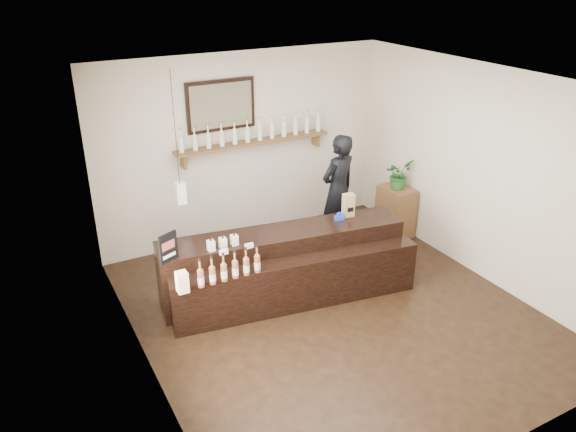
% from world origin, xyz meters
% --- Properties ---
extents(ground, '(5.00, 5.00, 0.00)m').
position_xyz_m(ground, '(0.00, 0.00, 0.00)').
color(ground, black).
rests_on(ground, ground).
extents(room_shell, '(5.00, 5.00, 5.00)m').
position_xyz_m(room_shell, '(0.00, 0.00, 1.70)').
color(room_shell, beige).
rests_on(room_shell, ground).
extents(back_wall_decor, '(2.66, 0.96, 1.69)m').
position_xyz_m(back_wall_decor, '(-0.15, 2.37, 1.76)').
color(back_wall_decor, brown).
rests_on(back_wall_decor, ground).
extents(counter, '(3.16, 1.29, 1.02)m').
position_xyz_m(counter, '(-0.32, 0.58, 0.41)').
color(counter, black).
rests_on(counter, ground).
extents(promo_sign, '(0.23, 0.12, 0.35)m').
position_xyz_m(promo_sign, '(-1.78, 0.64, 1.04)').
color(promo_sign, black).
rests_on(promo_sign, counter).
extents(paper_bag, '(0.15, 0.12, 0.31)m').
position_xyz_m(paper_bag, '(0.65, 0.69, 1.03)').
color(paper_bag, '#9C804B').
rests_on(paper_bag, counter).
extents(tape_dispenser, '(0.13, 0.07, 0.11)m').
position_xyz_m(tape_dispenser, '(0.48, 0.64, 0.91)').
color(tape_dispenser, '#1A37BB').
rests_on(tape_dispenser, counter).
extents(side_cabinet, '(0.39, 0.54, 0.78)m').
position_xyz_m(side_cabinet, '(2.00, 1.33, 0.39)').
color(side_cabinet, brown).
rests_on(side_cabinet, ground).
extents(potted_plant, '(0.50, 0.46, 0.45)m').
position_xyz_m(potted_plant, '(2.00, 1.33, 1.00)').
color(potted_plant, '#255C25').
rests_on(potted_plant, side_cabinet).
extents(shopkeeper, '(0.79, 0.61, 1.92)m').
position_xyz_m(shopkeeper, '(1.06, 1.55, 0.96)').
color(shopkeeper, black).
rests_on(shopkeeper, ground).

